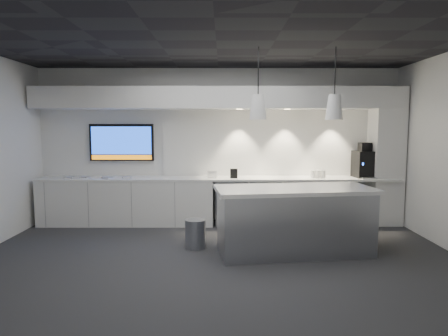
{
  "coord_description": "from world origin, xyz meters",
  "views": [
    {
      "loc": [
        0.09,
        -5.39,
        1.88
      ],
      "look_at": [
        0.11,
        1.1,
        1.2
      ],
      "focal_mm": 32.0,
      "sensor_mm": 36.0,
      "label": 1
    }
  ],
  "objects_px": {
    "bin": "(195,234)",
    "coffee_machine": "(364,163)",
    "wall_tv": "(122,142)",
    "island": "(294,220)"
  },
  "relations": [
    {
      "from": "bin",
      "to": "coffee_machine",
      "type": "bearing_deg",
      "value": 26.6
    },
    {
      "from": "wall_tv",
      "to": "island",
      "type": "distance_m",
      "value": 3.82
    },
    {
      "from": "coffee_machine",
      "to": "island",
      "type": "bearing_deg",
      "value": -137.38
    },
    {
      "from": "island",
      "to": "bin",
      "type": "relative_size",
      "value": 5.42
    },
    {
      "from": "wall_tv",
      "to": "coffee_machine",
      "type": "distance_m",
      "value": 4.72
    },
    {
      "from": "wall_tv",
      "to": "bin",
      "type": "relative_size",
      "value": 2.8
    },
    {
      "from": "island",
      "to": "bin",
      "type": "height_order",
      "value": "island"
    },
    {
      "from": "wall_tv",
      "to": "coffee_machine",
      "type": "bearing_deg",
      "value": -3.01
    },
    {
      "from": "bin",
      "to": "coffee_machine",
      "type": "distance_m",
      "value": 3.63
    },
    {
      "from": "island",
      "to": "wall_tv",
      "type": "bearing_deg",
      "value": 138.72
    }
  ]
}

